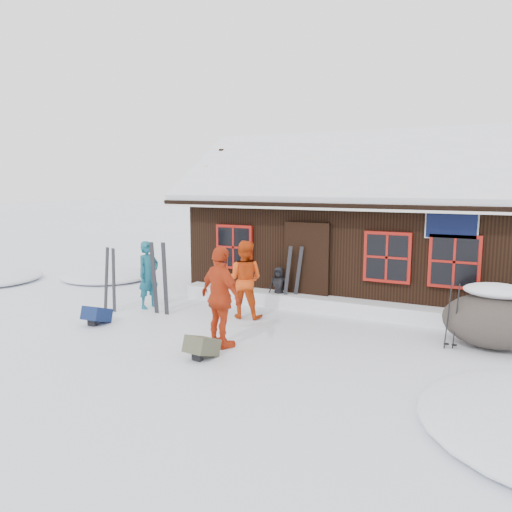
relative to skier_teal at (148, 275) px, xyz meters
The scene contains 15 objects.
ground 2.67m from the skier_teal, 14.78° to the right, with size 120.00×120.00×0.00m, color white.
mountain_hut 5.92m from the skier_teal, 47.52° to the left, with size 8.90×6.09×4.42m.
snow_drift 4.32m from the skier_teal, 21.98° to the left, with size 7.60×0.60×0.35m, color white.
snow_mounds 4.37m from the skier_teal, 16.43° to the left, with size 20.60×13.20×0.48m.
skier_teal is the anchor object (origin of this frame).
skier_orange_left 2.48m from the skier_teal, ahead, with size 0.84×0.66×1.73m, color #D2410E.
skier_orange_right 3.50m from the skier_teal, 29.57° to the right, with size 1.10×0.46×1.87m, color red.
skier_crouched 3.16m from the skier_teal, 29.59° to the left, with size 0.48×0.31×0.97m, color black.
boulder 7.53m from the skier_teal, ahead, with size 1.82×1.36×1.07m.
ski_pair_left 0.90m from the skier_teal, 129.59° to the right, with size 0.46×0.12×1.57m.
ski_pair_mid 0.67m from the skier_teal, 29.50° to the right, with size 0.45×0.11×1.71m.
ski_pair_right 3.45m from the skier_teal, 26.60° to the left, with size 0.46×0.26×1.55m.
ski_poles 6.82m from the skier_teal, ahead, with size 0.23×0.11×1.27m.
backpack_blue 1.78m from the skier_teal, 92.75° to the right, with size 0.41×0.54×0.29m, color #11204D.
backpack_olive 3.93m from the skier_teal, 38.08° to the right, with size 0.41×0.54×0.30m, color #4C4B36.
Camera 1 is at (5.13, -8.68, 3.00)m, focal length 35.00 mm.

